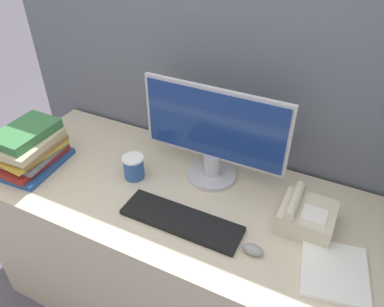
% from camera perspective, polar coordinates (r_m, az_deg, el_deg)
% --- Properties ---
extents(cubicle_panel_rear, '(2.08, 0.04, 1.65)m').
position_cam_1_polar(cubicle_panel_rear, '(1.73, 4.13, 3.35)').
color(cubicle_panel_rear, slate).
rests_on(cubicle_panel_rear, ground_plane).
extents(desk, '(1.68, 0.69, 0.75)m').
position_cam_1_polar(desk, '(1.78, -1.48, -15.10)').
color(desk, beige).
rests_on(desk, ground_plane).
extents(monitor, '(0.60, 0.21, 0.41)m').
position_cam_1_polar(monitor, '(1.47, 3.31, 2.59)').
color(monitor, '#B7B7BC').
rests_on(monitor, desk).
extents(keyboard, '(0.45, 0.13, 0.02)m').
position_cam_1_polar(keyboard, '(1.39, -1.63, -10.15)').
color(keyboard, black).
rests_on(keyboard, desk).
extents(mouse, '(0.07, 0.04, 0.03)m').
position_cam_1_polar(mouse, '(1.31, 9.28, -14.26)').
color(mouse, gray).
rests_on(mouse, desk).
extents(coffee_cup, '(0.09, 0.09, 0.10)m').
position_cam_1_polar(coffee_cup, '(1.57, -8.87, -2.07)').
color(coffee_cup, '#335999').
rests_on(coffee_cup, desk).
extents(book_stack, '(0.25, 0.31, 0.19)m').
position_cam_1_polar(book_stack, '(1.74, -23.59, 0.70)').
color(book_stack, '#264C8C').
rests_on(book_stack, desk).
extents(desk_telephone, '(0.19, 0.18, 0.12)m').
position_cam_1_polar(desk_telephone, '(1.41, 16.98, -9.12)').
color(desk_telephone, beige).
rests_on(desk_telephone, desk).
extents(paper_pile, '(0.24, 0.26, 0.02)m').
position_cam_1_polar(paper_pile, '(1.33, 20.84, -16.41)').
color(paper_pile, white).
rests_on(paper_pile, desk).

